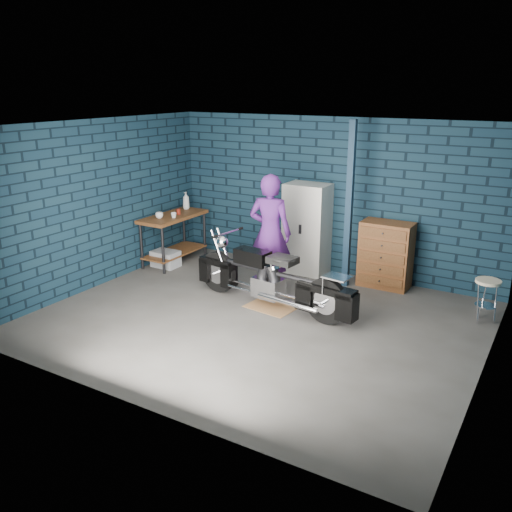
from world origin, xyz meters
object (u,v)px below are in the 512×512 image
(motorcycle, at_px, (272,274))
(person, at_px, (270,233))
(workbench, at_px, (174,239))
(storage_bin, at_px, (166,259))
(shop_stool, at_px, (486,301))
(tool_chest, at_px, (385,255))
(locker, at_px, (307,229))

(motorcycle, distance_m, person, 0.87)
(workbench, distance_m, person, 2.30)
(workbench, relative_size, storage_bin, 2.95)
(shop_stool, bearing_deg, person, -172.88)
(person, distance_m, shop_stool, 3.32)
(motorcycle, bearing_deg, storage_bin, 172.61)
(storage_bin, distance_m, shop_stool, 5.46)
(storage_bin, xyz_separation_m, tool_chest, (3.77, 1.04, 0.40))
(motorcycle, bearing_deg, person, 128.38)
(person, xyz_separation_m, shop_stool, (3.23, 0.40, -0.63))
(workbench, bearing_deg, locker, 17.60)
(workbench, relative_size, motorcycle, 0.59)
(person, bearing_deg, locker, -107.95)
(person, bearing_deg, tool_chest, -156.35)
(motorcycle, bearing_deg, tool_chest, 62.67)
(tool_chest, height_order, shop_stool, tool_chest)
(storage_bin, relative_size, tool_chest, 0.44)
(locker, relative_size, shop_stool, 2.52)
(locker, bearing_deg, tool_chest, 0.00)
(tool_chest, bearing_deg, storage_bin, -164.55)
(motorcycle, xyz_separation_m, person, (-0.39, 0.65, 0.43))
(storage_bin, xyz_separation_m, locker, (2.34, 1.04, 0.65))
(person, bearing_deg, storage_bin, -11.10)
(storage_bin, height_order, tool_chest, tool_chest)
(motorcycle, relative_size, storage_bin, 4.99)
(workbench, height_order, motorcycle, motorcycle)
(person, xyz_separation_m, locker, (0.14, 1.07, -0.15))
(motorcycle, xyz_separation_m, tool_chest, (1.17, 1.71, 0.02))
(locker, distance_m, shop_stool, 3.20)
(motorcycle, relative_size, locker, 1.49)
(locker, bearing_deg, workbench, -162.40)
(storage_bin, bearing_deg, shop_stool, 4.02)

